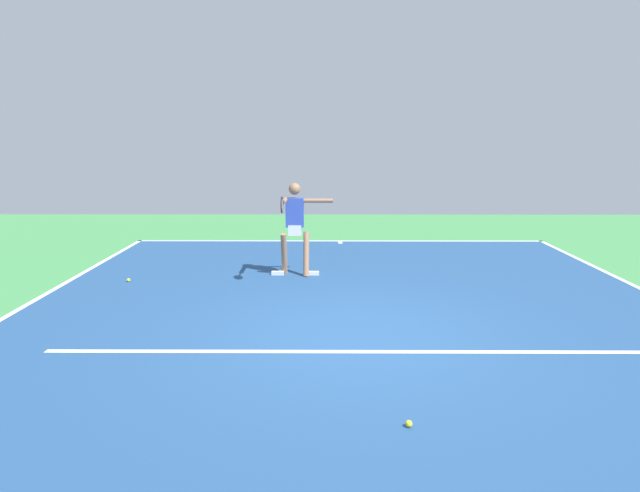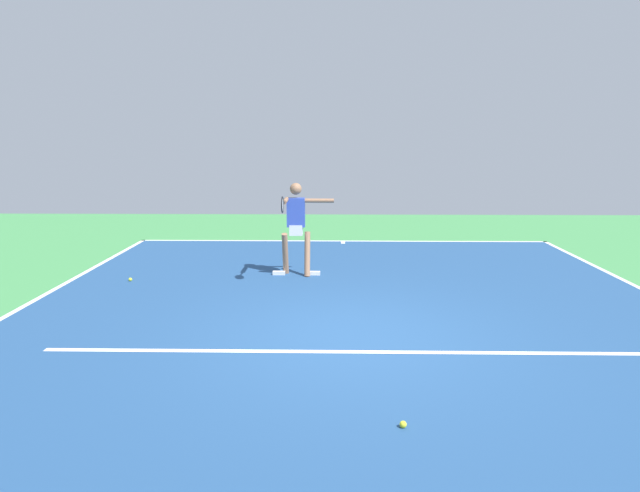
# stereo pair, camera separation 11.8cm
# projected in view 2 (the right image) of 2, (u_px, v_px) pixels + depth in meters

# --- Properties ---
(ground_plane) EXTENTS (23.71, 23.71, 0.00)m
(ground_plane) POSITION_uv_depth(u_px,v_px,m) (354.00, 335.00, 7.47)
(ground_plane) COLOR #428E4C
(court_surface) EXTENTS (10.43, 13.87, 0.00)m
(court_surface) POSITION_uv_depth(u_px,v_px,m) (354.00, 335.00, 7.47)
(court_surface) COLOR navy
(court_surface) RESTS_ON ground_plane
(court_line_baseline_near) EXTENTS (10.43, 0.10, 0.01)m
(court_line_baseline_near) POSITION_uv_depth(u_px,v_px,m) (343.00, 241.00, 14.23)
(court_line_baseline_near) COLOR white
(court_line_baseline_near) RESTS_ON ground_plane
(court_line_service) EXTENTS (7.82, 0.10, 0.01)m
(court_line_service) POSITION_uv_depth(u_px,v_px,m) (356.00, 352.00, 6.89)
(court_line_service) COLOR white
(court_line_service) RESTS_ON ground_plane
(court_line_centre_mark) EXTENTS (0.10, 0.30, 0.01)m
(court_line_centre_mark) POSITION_uv_depth(u_px,v_px,m) (343.00, 242.00, 14.03)
(court_line_centre_mark) COLOR white
(court_line_centre_mark) RESTS_ON ground_plane
(tennis_player) EXTENTS (1.18, 1.23, 1.80)m
(tennis_player) POSITION_uv_depth(u_px,v_px,m) (296.00, 223.00, 10.51)
(tennis_player) COLOR #9E7051
(tennis_player) RESTS_ON ground_plane
(tennis_ball_near_service_line) EXTENTS (0.07, 0.07, 0.07)m
(tennis_ball_near_service_line) POSITION_uv_depth(u_px,v_px,m) (403.00, 424.00, 5.09)
(tennis_ball_near_service_line) COLOR yellow
(tennis_ball_near_service_line) RESTS_ON ground_plane
(tennis_ball_far_corner) EXTENTS (0.07, 0.07, 0.07)m
(tennis_ball_far_corner) POSITION_uv_depth(u_px,v_px,m) (130.00, 279.00, 10.27)
(tennis_ball_far_corner) COLOR #CCE033
(tennis_ball_far_corner) RESTS_ON ground_plane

